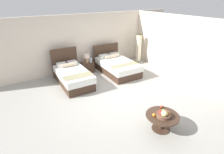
# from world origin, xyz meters

# --- Properties ---
(ground_plane) EXTENTS (10.35, 10.01, 0.02)m
(ground_plane) POSITION_xyz_m (0.00, 0.00, -0.01)
(ground_plane) COLOR #A09E95
(wall_back) EXTENTS (10.35, 0.12, 2.59)m
(wall_back) POSITION_xyz_m (0.00, 3.20, 1.29)
(wall_back) COLOR beige
(wall_back) RESTS_ON ground
(wall_side_right) EXTENTS (0.12, 5.61, 2.59)m
(wall_side_right) POSITION_xyz_m (3.38, 0.40, 1.29)
(wall_side_right) COLOR beige
(wall_side_right) RESTS_ON ground
(bed_near_window) EXTENTS (1.19, 2.12, 1.27)m
(bed_near_window) POSITION_xyz_m (-1.07, 1.87, 0.34)
(bed_near_window) COLOR #3E2A1E
(bed_near_window) RESTS_ON ground
(bed_near_corner) EXTENTS (1.41, 2.25, 1.13)m
(bed_near_corner) POSITION_xyz_m (1.08, 1.86, 0.32)
(bed_near_corner) COLOR #3E2A1E
(bed_near_corner) RESTS_ON ground
(nightstand) EXTENTS (0.55, 0.42, 0.48)m
(nightstand) POSITION_xyz_m (-0.06, 2.63, 0.24)
(nightstand) COLOR #3E2A1E
(nightstand) RESTS_ON ground
(table_lamp) EXTENTS (0.27, 0.27, 0.40)m
(table_lamp) POSITION_xyz_m (-0.06, 2.65, 0.73)
(table_lamp) COLOR tan
(table_lamp) RESTS_ON nightstand
(vase) EXTENTS (0.11, 0.11, 0.21)m
(vase) POSITION_xyz_m (0.11, 2.59, 0.59)
(vase) COLOR #B7BEC7
(vase) RESTS_ON nightstand
(coffee_table) EXTENTS (0.88, 0.88, 0.46)m
(coffee_table) POSITION_xyz_m (-0.09, -2.05, 0.34)
(coffee_table) COLOR #3E2A1E
(coffee_table) RESTS_ON ground
(fruit_bowl) EXTENTS (0.40, 0.40, 0.24)m
(fruit_bowl) POSITION_xyz_m (-0.13, -2.10, 0.54)
(fruit_bowl) COLOR brown
(fruit_bowl) RESTS_ON coffee_table
(loose_apple) EXTENTS (0.08, 0.08, 0.08)m
(loose_apple) POSITION_xyz_m (0.13, -1.79, 0.50)
(loose_apple) COLOR #B53F25
(loose_apple) RESTS_ON coffee_table
(loose_orange) EXTENTS (0.09, 0.09, 0.09)m
(loose_orange) POSITION_xyz_m (-0.32, -1.96, 0.50)
(loose_orange) COLOR orange
(loose_orange) RESTS_ON coffee_table
(floor_lamp_corner) EXTENTS (0.24, 0.24, 1.49)m
(floor_lamp_corner) POSITION_xyz_m (2.91, 2.51, 0.74)
(floor_lamp_corner) COLOR #343316
(floor_lamp_corner) RESTS_ON ground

